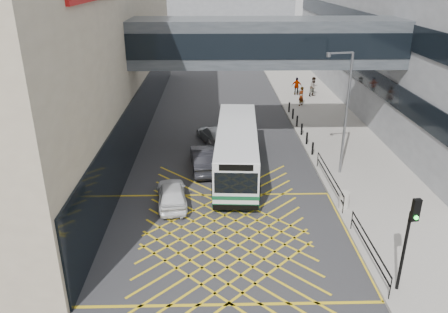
{
  "coord_description": "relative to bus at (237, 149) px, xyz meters",
  "views": [
    {
      "loc": [
        -0.51,
        -17.71,
        11.76
      ],
      "look_at": [
        0.0,
        4.0,
        2.6
      ],
      "focal_mm": 35.0,
      "sensor_mm": 36.0,
      "label": 1
    }
  ],
  "objects": [
    {
      "name": "traffic_light",
      "position": [
        5.83,
        -11.63,
        1.25
      ],
      "size": [
        0.31,
        0.49,
        4.15
      ],
      "rotation": [
        0.0,
        0.0,
        0.14
      ],
      "color": "black",
      "rests_on": "pavement"
    },
    {
      "name": "street_lamp",
      "position": [
        6.32,
        -0.56,
        2.83
      ],
      "size": [
        1.7,
        0.55,
        7.5
      ],
      "rotation": [
        0.0,
        0.0,
        0.21
      ],
      "color": "slate",
      "rests_on": "pavement"
    },
    {
      "name": "pavement",
      "position": [
        8.12,
        7.4,
        -1.53
      ],
      "size": [
        6.0,
        54.0,
        0.16
      ],
      "primitive_type": "cube",
      "color": "#9B968D",
      "rests_on": "ground"
    },
    {
      "name": "pedestrian_a",
      "position": [
        6.8,
        14.46,
        -0.55
      ],
      "size": [
        0.87,
        0.85,
        1.79
      ],
      "primitive_type": "imported",
      "rotation": [
        0.0,
        0.0,
        3.88
      ],
      "color": "gray",
      "rests_on": "pavement"
    },
    {
      "name": "pedestrian_c",
      "position": [
        7.09,
        18.4,
        -0.55
      ],
      "size": [
        1.14,
        0.73,
        1.79
      ],
      "primitive_type": "imported",
      "rotation": [
        0.0,
        0.0,
        2.92
      ],
      "color": "gray",
      "rests_on": "pavement"
    },
    {
      "name": "car_silver",
      "position": [
        -1.48,
        5.48,
        -0.99
      ],
      "size": [
        2.94,
        4.31,
        1.24
      ],
      "primitive_type": "imported",
      "rotation": [
        0.0,
        0.0,
        3.49
      ],
      "color": "#9DA0A5",
      "rests_on": "ground"
    },
    {
      "name": "pedestrian_b",
      "position": [
        8.7,
        17.8,
        -0.48
      ],
      "size": [
        1.1,
        0.97,
        1.94
      ],
      "primitive_type": "imported",
      "rotation": [
        0.0,
        0.0,
        0.55
      ],
      "color": "gray",
      "rests_on": "pavement"
    },
    {
      "name": "bollards",
      "position": [
        5.37,
        7.4,
        -1.0
      ],
      "size": [
        0.14,
        10.14,
        0.9
      ],
      "color": "black",
      "rests_on": "pavement"
    },
    {
      "name": "litter_bin",
      "position": [
        5.47,
        -5.01,
        -0.98
      ],
      "size": [
        0.54,
        0.54,
        0.94
      ],
      "primitive_type": "cylinder",
      "color": "#ADA89E",
      "rests_on": "pavement"
    },
    {
      "name": "car_dark",
      "position": [
        -2.06,
        0.44,
        -0.86
      ],
      "size": [
        2.38,
        4.93,
        1.49
      ],
      "primitive_type": "imported",
      "rotation": [
        0.0,
        0.0,
        3.25
      ],
      "color": "black",
      "rests_on": "ground"
    },
    {
      "name": "kerb_railings",
      "position": [
        5.27,
        -5.82,
        -0.73
      ],
      "size": [
        0.05,
        12.54,
        1.0
      ],
      "color": "black",
      "rests_on": "pavement"
    },
    {
      "name": "bus",
      "position": [
        0.0,
        0.0,
        0.0
      ],
      "size": [
        3.14,
        10.83,
        3.0
      ],
      "rotation": [
        0.0,
        0.0,
        -0.06
      ],
      "color": "silver",
      "rests_on": "ground"
    },
    {
      "name": "ground",
      "position": [
        -0.88,
        -7.6,
        -1.61
      ],
      "size": [
        120.0,
        120.0,
        0.0
      ],
      "primitive_type": "plane",
      "color": "#333335"
    },
    {
      "name": "skybridge",
      "position": [
        2.12,
        4.4,
        5.89
      ],
      "size": [
        20.0,
        4.1,
        3.0
      ],
      "color": "#393E43",
      "rests_on": "ground"
    },
    {
      "name": "box_junction",
      "position": [
        -0.88,
        -7.6,
        -1.6
      ],
      "size": [
        12.0,
        9.0,
        0.01
      ],
      "color": "gold",
      "rests_on": "ground"
    },
    {
      "name": "car_white",
      "position": [
        -3.75,
        -4.14,
        -0.94
      ],
      "size": [
        2.24,
        4.36,
        1.33
      ],
      "primitive_type": "imported",
      "rotation": [
        0.0,
        0.0,
        3.27
      ],
      "color": "white",
      "rests_on": "ground"
    }
  ]
}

